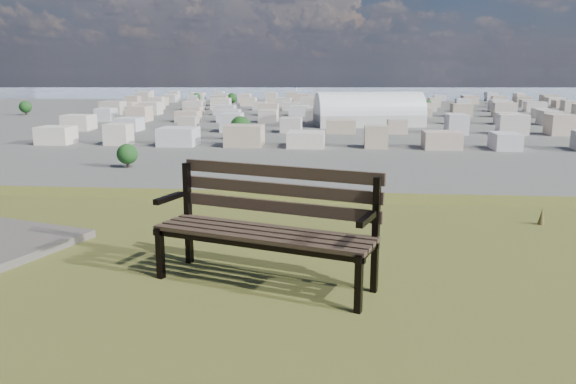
# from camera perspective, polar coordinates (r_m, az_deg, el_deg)

# --- Properties ---
(park_bench) EXTENTS (1.76, 1.04, 0.88)m
(park_bench) POSITION_cam_1_polar(r_m,az_deg,el_deg) (4.26, -2.00, -2.78)
(park_bench) COLOR #3C2F23
(park_bench) RESTS_ON hilltop_mesa
(arena) EXTENTS (56.69, 33.11, 22.44)m
(arena) POSITION_cam_1_polar(r_m,az_deg,el_deg) (288.89, 8.18, 7.72)
(arena) COLOR #B3B4AF
(arena) RESTS_ON ground
(city_blocks) EXTENTS (395.00, 361.00, 7.00)m
(city_blocks) POSITION_cam_1_polar(r_m,az_deg,el_deg) (397.90, 5.40, 8.68)
(city_blocks) COLOR beige
(city_blocks) RESTS_ON ground
(city_trees) EXTENTS (406.52, 387.20, 9.98)m
(city_trees) POSITION_cam_1_polar(r_m,az_deg,el_deg) (323.62, 0.65, 8.21)
(city_trees) COLOR #2E2017
(city_trees) RESTS_ON ground
(bay_water) EXTENTS (2400.00, 700.00, 0.12)m
(bay_water) POSITION_cam_1_polar(r_m,az_deg,el_deg) (903.18, 5.45, 10.32)
(bay_water) COLOR #95ABBE
(bay_water) RESTS_ON ground
(far_hills) EXTENTS (2050.00, 340.00, 60.00)m
(far_hills) POSITION_cam_1_polar(r_m,az_deg,el_deg) (1407.05, 2.96, 12.00)
(far_hills) COLOR #8A92AB
(far_hills) RESTS_ON ground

